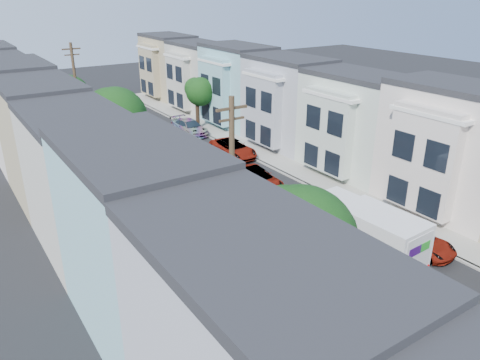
% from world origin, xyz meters
% --- Properties ---
extents(ground, '(160.00, 160.00, 0.00)m').
position_xyz_m(ground, '(0.00, 0.00, 0.00)').
color(ground, black).
rests_on(ground, ground).
extents(road_slab, '(12.00, 70.00, 0.02)m').
position_xyz_m(road_slab, '(0.00, 15.00, 0.01)').
color(road_slab, black).
rests_on(road_slab, ground).
extents(curb_left, '(0.30, 70.00, 0.15)m').
position_xyz_m(curb_left, '(-6.05, 15.00, 0.07)').
color(curb_left, gray).
rests_on(curb_left, ground).
extents(curb_right, '(0.30, 70.00, 0.15)m').
position_xyz_m(curb_right, '(6.05, 15.00, 0.07)').
color(curb_right, gray).
rests_on(curb_right, ground).
extents(sidewalk_left, '(2.60, 70.00, 0.15)m').
position_xyz_m(sidewalk_left, '(-7.35, 15.00, 0.07)').
color(sidewalk_left, gray).
rests_on(sidewalk_left, ground).
extents(sidewalk_right, '(2.60, 70.00, 0.15)m').
position_xyz_m(sidewalk_right, '(7.35, 15.00, 0.07)').
color(sidewalk_right, gray).
rests_on(sidewalk_right, ground).
extents(centerline, '(0.12, 70.00, 0.01)m').
position_xyz_m(centerline, '(0.00, 15.00, 0.00)').
color(centerline, gold).
rests_on(centerline, ground).
extents(townhouse_row_left, '(5.00, 70.00, 8.50)m').
position_xyz_m(townhouse_row_left, '(-11.15, 15.00, 0.00)').
color(townhouse_row_left, silver).
rests_on(townhouse_row_left, ground).
extents(townhouse_row_right, '(5.00, 70.00, 8.50)m').
position_xyz_m(townhouse_row_right, '(11.15, 15.00, 0.00)').
color(townhouse_row_right, silver).
rests_on(townhouse_row_right, ground).
extents(tree_b, '(4.70, 4.70, 7.45)m').
position_xyz_m(tree_b, '(-6.30, -2.89, 5.08)').
color(tree_b, black).
rests_on(tree_b, ground).
extents(tree_c, '(4.69, 4.69, 6.88)m').
position_xyz_m(tree_c, '(-6.30, 5.59, 4.52)').
color(tree_c, black).
rests_on(tree_c, ground).
extents(tree_d, '(4.64, 4.64, 7.89)m').
position_xyz_m(tree_d, '(-6.30, 18.13, 5.54)').
color(tree_d, black).
rests_on(tree_d, ground).
extents(tree_e, '(4.60, 4.60, 6.79)m').
position_xyz_m(tree_e, '(-6.30, 32.00, 4.47)').
color(tree_e, black).
rests_on(tree_e, ground).
extents(tree_far_r, '(3.10, 3.10, 5.67)m').
position_xyz_m(tree_far_r, '(6.89, 29.16, 4.07)').
color(tree_far_r, black).
rests_on(tree_far_r, ground).
extents(utility_pole_near, '(1.60, 0.26, 10.00)m').
position_xyz_m(utility_pole_near, '(-6.30, 2.00, 5.15)').
color(utility_pole_near, '#42301E').
rests_on(utility_pole_near, ground).
extents(utility_pole_far, '(1.60, 0.26, 10.00)m').
position_xyz_m(utility_pole_far, '(-6.30, 28.00, 5.15)').
color(utility_pole_far, '#42301E').
rests_on(utility_pole_far, ground).
extents(fedex_truck, '(2.66, 6.91, 3.31)m').
position_xyz_m(fedex_truck, '(1.44, 0.20, 1.85)').
color(fedex_truck, silver).
rests_on(fedex_truck, ground).
extents(lead_sedan, '(3.08, 5.69, 1.51)m').
position_xyz_m(lead_sedan, '(2.44, 12.06, 0.76)').
color(lead_sedan, black).
rests_on(lead_sedan, ground).
extents(parked_left_c, '(1.75, 4.12, 1.34)m').
position_xyz_m(parked_left_c, '(-4.90, -0.67, 0.67)').
color(parked_left_c, '#A5A8BB').
rests_on(parked_left_c, ground).
extents(parked_left_d, '(2.61, 5.47, 1.51)m').
position_xyz_m(parked_left_d, '(-4.90, 11.89, 0.75)').
color(parked_left_d, '#41100D').
rests_on(parked_left_d, ground).
extents(parked_right_b, '(2.50, 4.82, 1.30)m').
position_xyz_m(parked_right_b, '(4.90, -0.78, 0.65)').
color(parked_right_b, silver).
rests_on(parked_right_b, ground).
extents(parked_right_c, '(2.66, 5.52, 1.52)m').
position_xyz_m(parked_right_c, '(4.90, 19.34, 0.76)').
color(parked_right_c, black).
rests_on(parked_right_c, ground).
extents(parked_right_d, '(2.50, 5.27, 1.54)m').
position_xyz_m(parked_right_d, '(4.90, 27.92, 0.77)').
color(parked_right_d, black).
rests_on(parked_right_d, ground).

